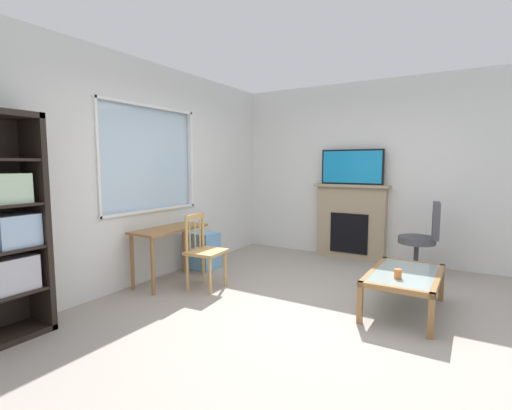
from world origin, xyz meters
TOP-DOWN VIEW (x-y plane):
  - ground at (0.00, 0.00)m, footprint 6.02×5.52m
  - wall_back_with_window at (-0.00, 2.26)m, footprint 5.02×0.15m
  - wall_right at (2.57, 0.00)m, footprint 0.12×4.72m
  - desk_under_window at (0.01, 1.91)m, footprint 1.00×0.44m
  - wooden_chair at (0.06, 1.40)m, footprint 0.45×0.44m
  - plastic_drawer_unit at (0.73, 1.96)m, footprint 0.35×0.40m
  - fireplace at (2.41, 0.31)m, footprint 0.26×1.18m
  - tv at (2.40, 0.31)m, footprint 0.06×0.97m
  - office_chair at (1.97, -0.81)m, footprint 0.57×0.58m
  - coffee_table at (0.54, -0.80)m, footprint 1.09×0.66m
  - sippy_cup at (0.30, -0.78)m, footprint 0.07×0.07m

SIDE VIEW (x-z plane):
  - ground at x=0.00m, z-range -0.02..0.00m
  - plastic_drawer_unit at x=0.73m, z-range 0.00..0.52m
  - coffee_table at x=0.54m, z-range 0.15..0.55m
  - sippy_cup at x=0.30m, z-range 0.40..0.49m
  - wooden_chair at x=0.06m, z-range 0.01..0.91m
  - office_chair at x=1.97m, z-range 0.05..1.05m
  - desk_under_window at x=0.01m, z-range 0.24..0.94m
  - fireplace at x=2.41m, z-range 0.00..1.18m
  - wall_back_with_window at x=0.00m, z-range -0.02..2.75m
  - wall_right at x=2.57m, z-range 0.00..2.77m
  - tv at x=2.40m, z-range 1.18..1.73m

